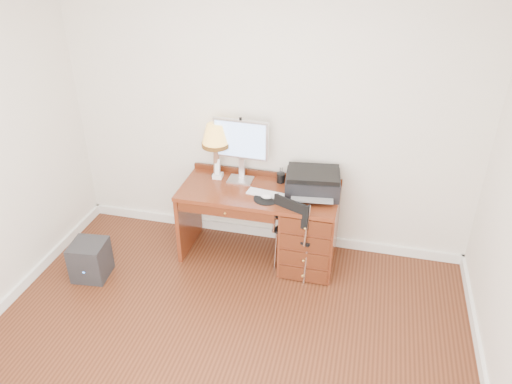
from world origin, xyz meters
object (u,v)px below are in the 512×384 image
(phone, at_px, (218,172))
(equipment_box, at_px, (90,260))
(chair, at_px, (301,227))
(leg_lamp, at_px, (216,139))
(printer, at_px, (313,182))
(desk, at_px, (292,225))
(monitor, at_px, (241,143))

(phone, xyz_separation_m, equipment_box, (-1.01, -0.85, -0.63))
(chair, bearing_deg, leg_lamp, -176.06)
(printer, distance_m, leg_lamp, 1.01)
(leg_lamp, bearing_deg, chair, -20.31)
(desk, bearing_deg, chair, -55.54)
(leg_lamp, xyz_separation_m, phone, (0.01, -0.02, -0.35))
(monitor, bearing_deg, phone, -171.45)
(desk, height_order, printer, printer)
(equipment_box, bearing_deg, phone, 33.90)
(chair, bearing_deg, monitor, 176.96)
(desk, height_order, equipment_box, desk)
(leg_lamp, bearing_deg, desk, -12.18)
(leg_lamp, bearing_deg, phone, -54.55)
(chair, bearing_deg, printer, 101.01)
(chair, relative_size, equipment_box, 2.32)
(leg_lamp, bearing_deg, printer, -5.50)
(desk, height_order, leg_lamp, leg_lamp)
(leg_lamp, distance_m, equipment_box, 1.64)
(monitor, relative_size, phone, 3.09)
(phone, distance_m, equipment_box, 1.46)
(printer, xyz_separation_m, leg_lamp, (-0.96, 0.09, 0.30))
(desk, height_order, monitor, monitor)
(desk, relative_size, chair, 1.76)
(monitor, bearing_deg, desk, -15.52)
(desk, relative_size, printer, 2.78)
(desk, xyz_separation_m, equipment_box, (-1.79, -0.70, -0.23))
(desk, relative_size, equipment_box, 4.10)
(desk, distance_m, chair, 0.22)
(printer, relative_size, leg_lamp, 0.98)
(monitor, relative_size, printer, 1.14)
(phone, bearing_deg, monitor, 2.86)
(phone, height_order, chair, phone)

